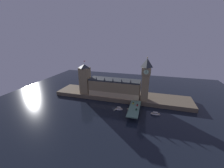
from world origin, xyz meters
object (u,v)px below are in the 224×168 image
Objects in this scene: pedestrian_near_rail at (128,111)px; boat_upstream at (119,109)px; street_lamp_near at (128,110)px; street_lamp_mid at (139,106)px; clock_tower at (146,78)px; car_northbound_lead at (133,103)px; car_southbound_trail at (137,105)px; victoria_tower at (85,79)px; car_southbound_lead at (136,109)px; pedestrian_mid_walk at (139,110)px; pedestrian_far_rail at (131,102)px; boat_downstream at (155,114)px.

pedestrian_near_rail reaches higher than boat_upstream.
street_lamp_near is 19.68m from street_lamp_mid.
clock_tower is 35.02× the size of pedestrian_near_rail.
car_northbound_lead is at bearing 82.66° from pedestrian_near_rail.
street_lamp_mid is (3.46, -8.61, 2.98)m from car_southbound_trail.
clock_tower is 15.67× the size of car_northbound_lead.
clock_tower is at bearing 71.91° from car_southbound_trail.
street_lamp_near is (-0.40, -3.73, 2.91)m from pedestrian_near_rail.
clock_tower is 14.40× the size of car_southbound_trail.
car_southbound_lead is (90.16, -38.09, -22.56)m from victoria_tower.
clock_tower is at bearing 68.60° from pedestrian_near_rail.
pedestrian_mid_walk is at bearing -22.24° from victoria_tower.
pedestrian_mid_walk is 0.27× the size of street_lamp_mid.
boat_upstream is at bearing 167.75° from pedestrian_mid_walk.
street_lamp_near reaches higher than pedestrian_near_rail.
car_northbound_lead is at bearing 109.97° from car_southbound_lead.
clock_tower is 48.58m from car_southbound_lead.
pedestrian_mid_walk is 0.15× the size of boat_upstream.
clock_tower is at bearing 78.09° from car_southbound_lead.
street_lamp_near is 24.18m from boat_upstream.
pedestrian_far_rail is (0.00, 25.94, -0.09)m from pedestrian_near_rail.
clock_tower is 48.13m from pedestrian_mid_walk.
pedestrian_mid_walk is at bearing -61.46° from car_northbound_lead.
victoria_tower reaches higher than car_southbound_lead.
pedestrian_near_rail is 25.94m from pedestrian_far_rail.
clock_tower reaches higher than pedestrian_near_rail.
pedestrian_mid_walk is 16.80m from street_lamp_near.
pedestrian_far_rail reaches higher than boat_downstream.
car_northbound_lead is 27.92m from street_lamp_near.
street_lamp_mid is at bearing -97.34° from clock_tower.
pedestrian_far_rail is at bearing 40.89° from boat_upstream.
boat_upstream is at bearing 131.65° from street_lamp_near.
car_southbound_lead is 11.51m from pedestrian_near_rail.
street_lamp_mid reaches higher than car_northbound_lead.
car_southbound_lead is at bearing -130.46° from street_lamp_mid.
street_lamp_near reaches higher than pedestrian_mid_walk.
boat_downstream is (20.75, 3.00, -9.71)m from street_lamp_mid.
pedestrian_mid_walk reaches higher than boat_upstream.
boat_upstream is (-27.39, 5.95, -6.58)m from pedestrian_mid_walk.
street_lamp_near is at bearing -48.35° from boat_upstream.
victoria_tower is at bearing 157.10° from car_southbound_lead.
clock_tower is 98.19m from victoria_tower.
victoria_tower reaches higher than pedestrian_mid_walk.
car_southbound_trail is 25.42m from street_lamp_near.
pedestrian_near_rail is at bearing -142.99° from car_southbound_lead.
victoria_tower is 12.28× the size of car_southbound_trail.
boat_upstream is (-24.33, -6.76, -6.48)m from car_southbound_trail.
pedestrian_far_rail is at bearing -13.25° from victoria_tower.
street_lamp_near reaches higher than car_southbound_lead.
street_lamp_mid is at bearing -171.78° from boat_downstream.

